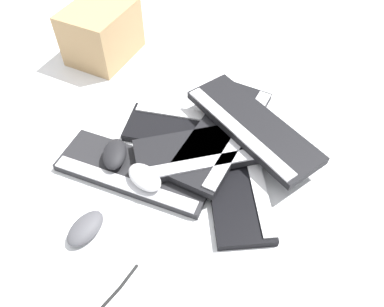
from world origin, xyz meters
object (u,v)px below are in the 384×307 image
keyboard_5 (252,126)px  mouse_3 (145,177)px  keyboard_0 (235,174)px  cardboard_box (102,32)px  keyboard_3 (223,133)px  mouse_0 (115,154)px  keyboard_1 (197,131)px  keyboard_4 (213,149)px  mouse_2 (85,228)px  keyboard_2 (134,172)px

keyboard_5 → mouse_3: keyboard_5 is taller
keyboard_0 → cardboard_box: bearing=163.2°
keyboard_3 → cardboard_box: 0.62m
mouse_0 → cardboard_box: cardboard_box is taller
keyboard_0 → keyboard_5: (-0.03, 0.14, 0.06)m
keyboard_1 → mouse_3: size_ratio=4.22×
keyboard_3 → keyboard_4: size_ratio=1.06×
cardboard_box → keyboard_0: bearing=-16.8°
keyboard_1 → mouse_2: size_ratio=4.22×
keyboard_4 → keyboard_0: bearing=-10.9°
keyboard_2 → keyboard_3: size_ratio=1.02×
mouse_2 → mouse_3: (0.04, 0.19, 0.03)m
keyboard_1 → keyboard_4: size_ratio=1.08×
keyboard_3 → mouse_3: 0.27m
keyboard_0 → keyboard_4: 0.10m
keyboard_1 → keyboard_2: size_ratio=1.00×
mouse_2 → cardboard_box: size_ratio=0.44×
keyboard_3 → mouse_2: (-0.12, -0.45, -0.02)m
keyboard_2 → mouse_3: 0.07m
keyboard_0 → keyboard_4: size_ratio=1.01×
mouse_3 → mouse_2: bearing=89.2°
cardboard_box → mouse_2: bearing=-49.9°
cardboard_box → keyboard_5: bearing=-6.4°
keyboard_3 → cardboard_box: size_ratio=1.83×
keyboard_4 → mouse_2: keyboard_4 is taller
keyboard_2 → cardboard_box: size_ratio=1.85×
keyboard_5 → mouse_0: (-0.27, -0.30, -0.02)m
keyboard_0 → keyboard_5: keyboard_5 is taller
keyboard_0 → keyboard_5: size_ratio=0.93×
mouse_3 → keyboard_0: bearing=-126.2°
keyboard_2 → keyboard_5: bearing=55.4°
keyboard_0 → mouse_0: mouse_0 is taller
keyboard_1 → keyboard_4: bearing=-31.3°
keyboard_0 → keyboard_3: keyboard_3 is taller
mouse_0 → mouse_3: bearing=-133.8°
keyboard_1 → mouse_2: 0.44m
keyboard_3 → keyboard_4: (0.01, -0.07, 0.00)m
keyboard_0 → mouse_3: mouse_3 is taller
keyboard_4 → mouse_0: mouse_0 is taller
keyboard_1 → cardboard_box: cardboard_box is taller
mouse_0 → keyboard_2: bearing=-125.6°
keyboard_1 → cardboard_box: bearing=165.1°
keyboard_4 → mouse_3: bearing=-115.4°
keyboard_2 → keyboard_3: keyboard_3 is taller
keyboard_4 → mouse_0: size_ratio=3.90×
keyboard_2 → cardboard_box: cardboard_box is taller
keyboard_3 → mouse_0: bearing=-129.1°
mouse_0 → keyboard_4: bearing=-87.4°
keyboard_4 → keyboard_5: (0.06, 0.12, 0.03)m
keyboard_4 → cardboard_box: bearing=162.4°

